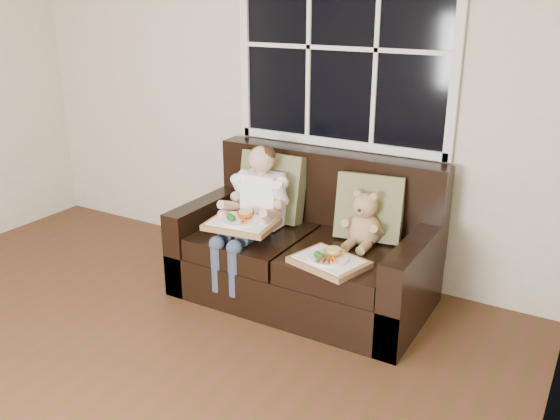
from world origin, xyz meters
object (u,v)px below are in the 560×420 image
Objects in this scene: teddy_bear at (364,223)px; tray_right at (329,260)px; loveseat at (307,253)px; tray_left at (242,222)px; child at (255,203)px.

tray_right is at bearing -97.64° from teddy_bear.
loveseat is 4.44× the size of teddy_bear.
loveseat is at bearing -174.49° from teddy_bear.
loveseat reaches higher than teddy_bear.
loveseat is 0.53m from tray_left.
teddy_bear reaches higher than tray_left.
tray_left is at bearing -154.47° from teddy_bear.
tray_right is (0.34, -0.36, 0.17)m from loveseat.
child is at bearing 175.92° from tray_right.
tray_left is 0.68m from tray_right.
teddy_bear is at bearing 5.03° from loveseat.
child is 1.88× the size of tray_left.
tray_left is at bearing -137.55° from loveseat.
loveseat is 0.50m from child.
tray_left is (0.01, -0.18, -0.08)m from child.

